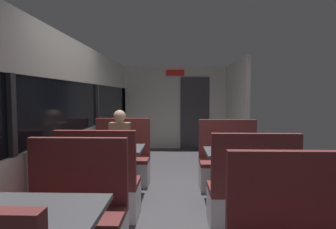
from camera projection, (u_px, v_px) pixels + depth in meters
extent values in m
cube|color=#423F44|center=(173.00, 204.00, 4.03)|extent=(3.30, 9.20, 0.02)
cube|color=beige|center=(69.00, 169.00, 4.04)|extent=(0.08, 8.40, 0.95)
cube|color=beige|center=(67.00, 59.00, 3.94)|extent=(0.08, 8.40, 0.60)
cube|color=black|center=(67.00, 108.00, 3.98)|extent=(0.03, 8.40, 0.75)
cube|color=#2D2D30|center=(11.00, 115.00, 2.59)|extent=(0.06, 0.08, 0.75)
cube|color=#2D2D30|center=(97.00, 105.00, 5.38)|extent=(0.06, 0.08, 0.75)
cube|color=#2D2D30|center=(124.00, 101.00, 8.17)|extent=(0.06, 0.08, 0.75)
cube|color=beige|center=(175.00, 108.00, 8.14)|extent=(2.90, 0.08, 2.30)
cube|color=#333338|center=(195.00, 113.00, 8.08)|extent=(0.80, 0.04, 2.00)
cube|color=red|center=(175.00, 73.00, 8.01)|extent=(0.50, 0.03, 0.16)
cube|color=beige|center=(236.00, 110.00, 6.90)|extent=(0.08, 2.40, 2.30)
cube|color=#4C4C51|center=(34.00, 213.00, 1.92)|extent=(0.90, 0.70, 0.04)
cube|color=brown|center=(71.00, 216.00, 2.60)|extent=(0.95, 0.50, 0.06)
cube|color=brown|center=(79.00, 171.00, 2.79)|extent=(0.95, 0.08, 0.65)
cylinder|color=#9E9EA3|center=(112.00, 174.00, 4.24)|extent=(0.10, 0.10, 0.70)
cube|color=#4C4C51|center=(112.00, 149.00, 4.22)|extent=(0.90, 0.70, 0.04)
cube|color=silver|center=(101.00, 201.00, 3.60)|extent=(0.95, 0.50, 0.39)
cube|color=brown|center=(100.00, 183.00, 3.58)|extent=(0.95, 0.50, 0.06)
cube|color=brown|center=(95.00, 158.00, 3.35)|extent=(0.95, 0.08, 0.65)
cube|color=silver|center=(121.00, 172.00, 4.91)|extent=(0.95, 0.50, 0.39)
cube|color=brown|center=(121.00, 159.00, 4.90)|extent=(0.95, 0.50, 0.06)
cube|color=brown|center=(123.00, 137.00, 5.08)|extent=(0.95, 0.08, 0.65)
cube|color=brown|center=(291.00, 194.00, 2.13)|extent=(0.95, 0.08, 0.65)
cylinder|color=#9E9EA3|center=(238.00, 179.00, 3.99)|extent=(0.10, 0.10, 0.70)
cube|color=#4C4C51|center=(238.00, 152.00, 3.96)|extent=(0.90, 0.70, 0.04)
cube|color=silver|center=(250.00, 209.00, 3.34)|extent=(0.95, 0.50, 0.39)
cube|color=brown|center=(250.00, 190.00, 3.33)|extent=(0.95, 0.50, 0.06)
cube|color=brown|center=(256.00, 164.00, 3.09)|extent=(0.95, 0.08, 0.65)
cube|color=silver|center=(229.00, 177.00, 4.66)|extent=(0.95, 0.50, 0.39)
cube|color=brown|center=(229.00, 163.00, 4.64)|extent=(0.95, 0.50, 0.06)
cube|color=brown|center=(227.00, 139.00, 4.83)|extent=(0.95, 0.08, 0.65)
cube|color=#26262D|center=(121.00, 171.00, 4.91)|extent=(0.30, 0.36, 0.45)
cube|color=#8C664C|center=(120.00, 140.00, 4.83)|extent=(0.34, 0.22, 0.60)
sphere|color=tan|center=(120.00, 116.00, 4.78)|extent=(0.20, 0.20, 0.20)
cylinder|color=#8C664C|center=(106.00, 141.00, 4.65)|extent=(0.07, 0.28, 0.07)
cylinder|color=#8C664C|center=(130.00, 141.00, 4.64)|extent=(0.07, 0.28, 0.07)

